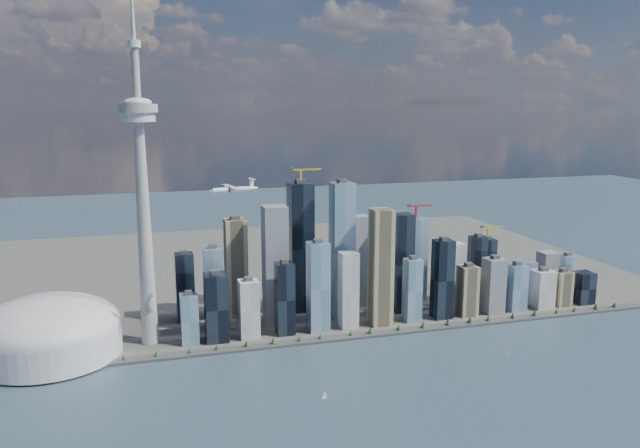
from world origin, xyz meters
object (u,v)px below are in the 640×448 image
object	(u,v)px
airplane	(234,189)
sailboat_west	(324,396)
needle_tower	(142,191)
sailboat_east	(506,353)
dome_stadium	(49,331)

from	to	relation	value
airplane	sailboat_west	distance (m)	291.60
needle_tower	sailboat_west	size ratio (longest dim) A/B	50.54
airplane	sailboat_east	world-z (taller)	airplane
needle_tower	sailboat_east	bearing A→B (deg)	-20.43
sailboat_west	sailboat_east	bearing A→B (deg)	4.20
needle_tower	dome_stadium	distance (m)	241.40
dome_stadium	sailboat_west	size ratio (longest dim) A/B	18.36
airplane	sailboat_east	bearing A→B (deg)	-21.58
sailboat_west	sailboat_east	xyz separation A→B (m)	(294.98, 57.21, -0.18)
airplane	sailboat_west	world-z (taller)	airplane
needle_tower	sailboat_west	distance (m)	394.16
airplane	sailboat_east	distance (m)	461.22
dome_stadium	airplane	size ratio (longest dim) A/B	2.94
dome_stadium	sailboat_east	bearing A→B (deg)	-15.40
airplane	dome_stadium	bearing A→B (deg)	146.52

